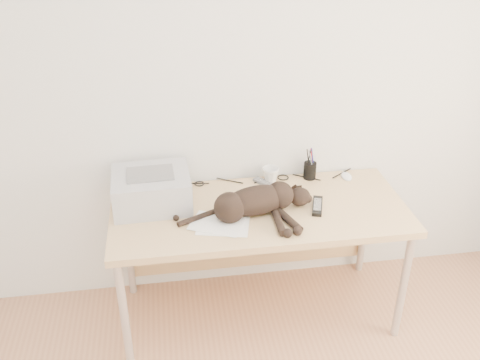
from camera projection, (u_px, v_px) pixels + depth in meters
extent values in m
plane|color=white|center=(249.00, 87.00, 2.93)|extent=(3.50, 0.00, 3.50)
cube|color=#D6AF7D|center=(260.00, 212.00, 2.90)|extent=(1.60, 0.70, 0.04)
cylinder|color=#BDBDBF|center=(124.00, 316.00, 2.72)|extent=(0.04, 0.04, 0.70)
cylinder|color=#BDBDBF|center=(403.00, 287.00, 2.92)|extent=(0.04, 0.04, 0.70)
cylinder|color=#BDBDBF|center=(128.00, 247.00, 3.24)|extent=(0.04, 0.04, 0.70)
cylinder|color=#BDBDBF|center=(364.00, 226.00, 3.44)|extent=(0.04, 0.04, 0.70)
cube|color=#D6AF7D|center=(249.00, 227.00, 3.34)|extent=(1.48, 0.02, 0.60)
cube|color=#A4A4A9|center=(152.00, 189.00, 2.88)|extent=(0.42, 0.36, 0.18)
cube|color=black|center=(152.00, 188.00, 2.88)|extent=(0.35, 0.03, 0.11)
cube|color=slate|center=(150.00, 174.00, 2.84)|extent=(0.25, 0.18, 0.01)
cube|color=white|center=(223.00, 226.00, 2.74)|extent=(0.30, 0.24, 0.00)
cube|color=white|center=(217.00, 224.00, 2.75)|extent=(0.32, 0.28, 0.00)
ellipsoid|color=black|center=(256.00, 200.00, 2.81)|extent=(0.40, 0.23, 0.16)
sphere|color=black|center=(230.00, 208.00, 2.76)|extent=(0.17, 0.17, 0.17)
ellipsoid|color=black|center=(300.00, 197.00, 2.89)|extent=(0.13, 0.13, 0.10)
cone|color=black|center=(295.00, 186.00, 2.90)|extent=(0.05, 0.06, 0.05)
cone|color=black|center=(300.00, 187.00, 2.91)|extent=(0.05, 0.06, 0.05)
cylinder|color=black|center=(279.00, 221.00, 2.74)|extent=(0.08, 0.22, 0.04)
cylinder|color=black|center=(288.00, 219.00, 2.76)|extent=(0.08, 0.22, 0.04)
cylinder|color=black|center=(198.00, 217.00, 2.78)|extent=(0.24, 0.08, 0.03)
imported|color=white|center=(271.00, 175.00, 3.12)|extent=(0.14, 0.14, 0.09)
cylinder|color=black|center=(310.00, 171.00, 3.16)|extent=(0.07, 0.07, 0.10)
cylinder|color=#990C0C|center=(309.00, 160.00, 3.13)|extent=(0.01, 0.01, 0.14)
cylinder|color=navy|center=(312.00, 159.00, 3.14)|extent=(0.01, 0.01, 0.14)
cylinder|color=black|center=(311.00, 161.00, 3.12)|extent=(0.01, 0.01, 0.14)
cube|color=slate|center=(265.00, 183.00, 3.11)|extent=(0.13, 0.16, 0.02)
cube|color=black|center=(317.00, 206.00, 2.89)|extent=(0.11, 0.19, 0.02)
ellipsoid|color=white|center=(347.00, 175.00, 3.19)|extent=(0.07, 0.11, 0.03)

